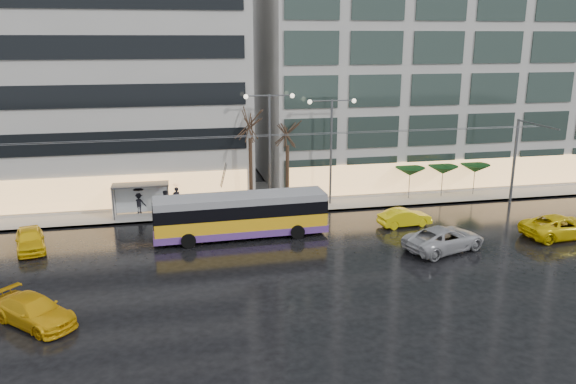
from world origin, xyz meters
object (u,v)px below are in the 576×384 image
object	(u,v)px
trolleybus	(241,217)
taxi_a	(30,239)
street_lamp_near	(270,135)
bus_shelter	(136,193)

from	to	relation	value
trolleybus	taxi_a	bearing A→B (deg)	178.50
trolleybus	taxi_a	xyz separation A→B (m)	(-13.69, 0.36, -0.75)
trolleybus	street_lamp_near	xyz separation A→B (m)	(3.12, 6.19, 4.51)
trolleybus	taxi_a	distance (m)	13.72
trolleybus	street_lamp_near	world-z (taller)	street_lamp_near
trolleybus	taxi_a	world-z (taller)	trolleybus
trolleybus	bus_shelter	distance (m)	9.48
trolleybus	street_lamp_near	bearing A→B (deg)	63.27
bus_shelter	trolleybus	bearing A→B (deg)	-39.88
street_lamp_near	trolleybus	bearing A→B (deg)	-116.73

